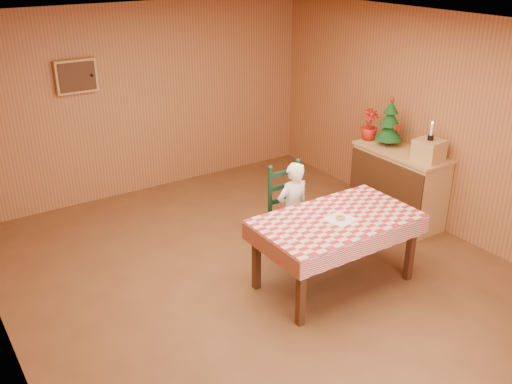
# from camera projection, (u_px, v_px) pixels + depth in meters

# --- Properties ---
(ground) EXTENTS (6.00, 6.00, 0.00)m
(ground) POSITION_uv_depth(u_px,v_px,m) (266.00, 280.00, 6.06)
(ground) COLOR brown
(ground) RESTS_ON ground
(cabin_walls) EXTENTS (5.10, 6.05, 2.65)m
(cabin_walls) POSITION_uv_depth(u_px,v_px,m) (238.00, 101.00, 5.73)
(cabin_walls) COLOR #A6643B
(cabin_walls) RESTS_ON ground
(dining_table) EXTENTS (1.66, 0.96, 0.77)m
(dining_table) POSITION_uv_depth(u_px,v_px,m) (336.00, 225.00, 5.73)
(dining_table) COLOR #452412
(dining_table) RESTS_ON ground
(ladder_chair) EXTENTS (0.44, 0.40, 1.08)m
(ladder_chair) POSITION_uv_depth(u_px,v_px,m) (289.00, 213.00, 6.41)
(ladder_chair) COLOR black
(ladder_chair) RESTS_ON ground
(seated_child) EXTENTS (0.41, 0.27, 1.12)m
(seated_child) POSITION_uv_depth(u_px,v_px,m) (293.00, 210.00, 6.34)
(seated_child) COLOR white
(seated_child) RESTS_ON ground
(napkin) EXTENTS (0.31, 0.31, 0.00)m
(napkin) POSITION_uv_depth(u_px,v_px,m) (340.00, 219.00, 5.66)
(napkin) COLOR white
(napkin) RESTS_ON dining_table
(donut) EXTENTS (0.12, 0.12, 0.03)m
(donut) POSITION_uv_depth(u_px,v_px,m) (340.00, 218.00, 5.65)
(donut) COLOR #CF8C4A
(donut) RESTS_ON napkin
(shelf_unit) EXTENTS (0.54, 1.24, 0.93)m
(shelf_unit) POSITION_uv_depth(u_px,v_px,m) (398.00, 185.00, 7.22)
(shelf_unit) COLOR tan
(shelf_unit) RESTS_ON ground
(crate) EXTENTS (0.33, 0.33, 0.25)m
(crate) POSITION_uv_depth(u_px,v_px,m) (429.00, 150.00, 6.69)
(crate) COLOR tan
(crate) RESTS_ON shelf_unit
(christmas_tree) EXTENTS (0.34, 0.34, 0.62)m
(christmas_tree) POSITION_uv_depth(u_px,v_px,m) (390.00, 124.00, 7.12)
(christmas_tree) COLOR #452412
(christmas_tree) RESTS_ON shelf_unit
(flower_arrangement) EXTENTS (0.29, 0.29, 0.40)m
(flower_arrangement) POSITION_uv_depth(u_px,v_px,m) (369.00, 125.00, 7.36)
(flower_arrangement) COLOR #9F160E
(flower_arrangement) RESTS_ON shelf_unit
(candle_set) EXTENTS (0.07, 0.07, 0.22)m
(candle_set) POSITION_uv_depth(u_px,v_px,m) (431.00, 135.00, 6.61)
(candle_set) COLOR black
(candle_set) RESTS_ON crate
(storage_bin) EXTENTS (0.51, 0.51, 0.39)m
(storage_bin) POSITION_uv_depth(u_px,v_px,m) (363.00, 205.00, 7.32)
(storage_bin) COLOR black
(storage_bin) RESTS_ON ground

